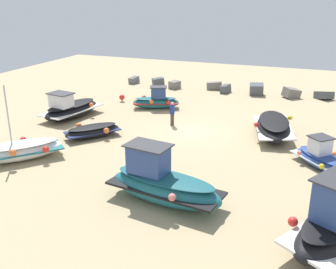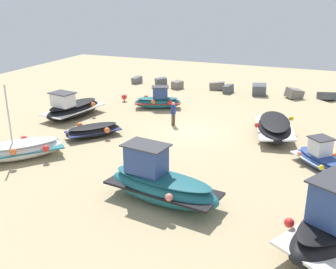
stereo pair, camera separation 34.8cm
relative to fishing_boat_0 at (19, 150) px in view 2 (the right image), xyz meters
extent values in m
plane|color=tan|center=(7.23, 7.72, -0.51)|extent=(51.93, 51.93, 0.00)
ellipsoid|color=white|center=(0.00, 0.00, -0.05)|extent=(4.47, 4.76, 1.01)
cube|color=#1E6670|center=(0.00, 0.00, -0.01)|extent=(4.38, 4.64, 0.17)
ellipsoid|color=beige|center=(0.00, 0.00, 0.33)|extent=(3.91, 4.16, 0.23)
cylinder|color=#B7B7BC|center=(-0.20, -0.23, 2.00)|extent=(0.08, 0.08, 3.19)
sphere|color=orange|center=(0.55, -1.01, 0.35)|extent=(0.36, 0.36, 0.36)
sphere|color=red|center=(-0.55, 1.01, 0.19)|extent=(0.36, 0.36, 0.36)
sphere|color=red|center=(1.61, 0.22, 0.22)|extent=(0.36, 0.36, 0.36)
ellipsoid|color=black|center=(12.18, 8.76, 0.04)|extent=(3.17, 5.34, 1.23)
cube|color=white|center=(12.18, 8.76, 0.10)|extent=(3.14, 5.14, 0.22)
ellipsoid|color=black|center=(12.18, 8.76, 0.51)|extent=(2.74, 4.68, 0.29)
sphere|color=yellow|center=(13.06, 9.87, 0.46)|extent=(0.30, 0.30, 0.30)
sphere|color=red|center=(11.30, 7.65, 0.47)|extent=(0.30, 0.30, 0.30)
ellipsoid|color=#2D4C9E|center=(15.16, 4.94, -0.18)|extent=(3.41, 3.45, 0.68)
cube|color=white|center=(15.16, 4.94, -0.15)|extent=(3.34, 3.38, 0.08)
ellipsoid|color=navy|center=(15.16, 4.94, 0.10)|extent=(2.99, 3.03, 0.13)
cube|color=silver|center=(14.97, 5.13, 0.57)|extent=(1.25, 1.25, 0.85)
cube|color=#333338|center=(14.97, 5.13, 1.03)|extent=(1.45, 1.45, 0.06)
sphere|color=yellow|center=(15.16, 3.81, -0.01)|extent=(0.26, 0.26, 0.26)
sphere|color=orange|center=(15.72, 5.49, 0.07)|extent=(0.26, 0.26, 0.26)
sphere|color=#EA7F75|center=(14.03, 4.97, 0.08)|extent=(0.26, 0.26, 0.26)
ellipsoid|color=#1E6670|center=(2.89, 11.88, -0.09)|extent=(3.75, 2.46, 0.85)
cube|color=maroon|center=(2.89, 11.88, -0.05)|extent=(3.64, 2.44, 0.07)
ellipsoid|color=#1A565F|center=(2.89, 11.88, 0.26)|extent=(3.30, 2.16, 0.14)
cube|color=#2D4784|center=(3.08, 11.96, 0.74)|extent=(1.35, 1.20, 0.82)
cube|color=#333338|center=(3.08, 11.96, 1.18)|extent=(1.56, 1.39, 0.06)
sphere|color=#EA7F75|center=(1.74, 12.18, 0.20)|extent=(0.34, 0.34, 0.34)
sphere|color=orange|center=(2.88, 11.10, 0.20)|extent=(0.34, 0.34, 0.34)
sphere|color=red|center=(2.90, 12.66, 0.13)|extent=(0.34, 0.34, 0.34)
sphere|color=red|center=(4.03, 11.59, 0.13)|extent=(0.34, 0.34, 0.34)
ellipsoid|color=black|center=(1.83, 4.43, -0.14)|extent=(3.13, 3.51, 0.77)
cube|color=navy|center=(1.83, 4.43, -0.10)|extent=(3.08, 3.43, 0.08)
ellipsoid|color=black|center=(1.83, 4.43, 0.17)|extent=(2.75, 3.09, 0.14)
sphere|color=orange|center=(2.81, 4.44, 0.05)|extent=(0.35, 0.35, 0.35)
sphere|color=orange|center=(0.85, 4.42, 0.14)|extent=(0.35, 0.35, 0.35)
ellipsoid|color=black|center=(-1.83, 7.56, -0.01)|extent=(2.79, 5.07, 1.04)
cube|color=white|center=(-1.83, 7.56, 0.04)|extent=(2.82, 4.89, 0.12)
ellipsoid|color=black|center=(-1.83, 7.56, 0.41)|extent=(2.45, 4.46, 0.19)
cube|color=white|center=(-1.99, 6.64, 0.95)|extent=(1.59, 1.30, 0.92)
cube|color=#333338|center=(-1.99, 6.64, 1.43)|extent=(1.84, 1.51, 0.06)
sphere|color=orange|center=(-0.58, 8.20, 0.37)|extent=(0.32, 0.32, 0.32)
sphere|color=#EA7F75|center=(-3.08, 6.93, 0.40)|extent=(0.32, 0.32, 0.32)
sphere|color=yellow|center=(15.24, -0.90, 0.63)|extent=(0.35, 0.35, 0.35)
sphere|color=red|center=(14.33, -2.60, 0.44)|extent=(0.35, 0.35, 0.35)
ellipsoid|color=#1E6670|center=(9.02, -1.40, 0.10)|extent=(5.38, 2.51, 1.26)
cube|color=black|center=(9.02, -1.40, 0.16)|extent=(5.19, 2.54, 0.13)
ellipsoid|color=#1A565F|center=(9.02, -1.40, 0.62)|extent=(4.74, 2.20, 0.22)
cube|color=#2D4784|center=(8.21, -1.28, 1.31)|extent=(1.75, 1.31, 1.20)
cube|color=#333338|center=(8.21, -1.28, 1.94)|extent=(2.03, 1.52, 0.06)
sphere|color=#EA7F75|center=(9.78, -2.53, 0.44)|extent=(0.32, 0.32, 0.32)
sphere|color=orange|center=(8.27, -0.27, 0.49)|extent=(0.32, 0.32, 0.32)
cylinder|color=brown|center=(5.54, 8.36, -0.11)|extent=(0.14, 0.14, 0.81)
cylinder|color=brown|center=(5.60, 8.51, -0.11)|extent=(0.14, 0.14, 0.81)
cylinder|color=navy|center=(5.57, 8.44, 0.60)|extent=(0.32, 0.32, 0.60)
sphere|color=tan|center=(5.57, 8.44, 1.01)|extent=(0.22, 0.22, 0.22)
cube|color=slate|center=(-2.65, 19.29, -0.19)|extent=(0.84, 1.19, 0.75)
cube|color=#4C5156|center=(0.09, 18.96, -0.11)|extent=(1.34, 1.28, 0.89)
cube|color=slate|center=(1.88, 18.68, -0.16)|extent=(1.06, 1.21, 0.75)
cube|color=slate|center=(5.39, 19.79, -0.18)|extent=(1.60, 1.21, 0.87)
cube|color=#4C5156|center=(6.67, 18.90, -0.17)|extent=(0.86, 1.29, 0.78)
cube|color=#4C5156|center=(9.39, 19.05, -0.04)|extent=(1.36, 1.40, 1.10)
cube|color=slate|center=(12.33, 19.18, -0.11)|extent=(1.73, 1.64, 1.07)
cube|color=#4C5156|center=(14.94, 19.75, -0.20)|extent=(1.71, 1.76, 0.99)
cylinder|color=#3F3F42|center=(-0.50, 12.70, -0.44)|extent=(0.08, 0.08, 0.14)
sphere|color=red|center=(-0.50, 12.70, -0.15)|extent=(0.45, 0.45, 0.45)
camera|label=1|loc=(14.68, -15.35, 7.99)|focal=42.38mm
camera|label=2|loc=(15.00, -15.22, 7.99)|focal=42.38mm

